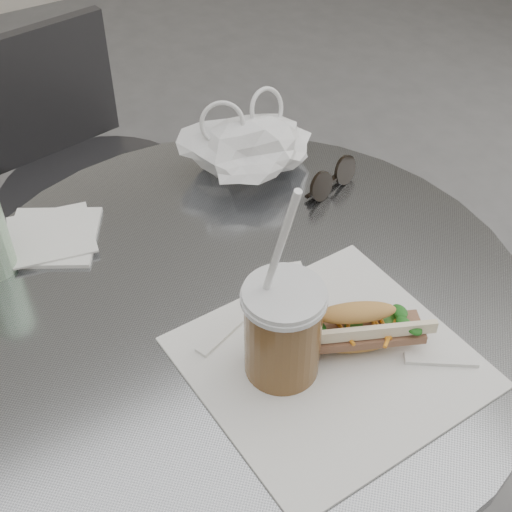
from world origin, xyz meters
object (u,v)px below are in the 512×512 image
chair_far (99,234)px  sunglasses (332,180)px  banh_mi (357,328)px  iced_coffee (283,330)px  cafe_table (244,420)px

chair_far → sunglasses: size_ratio=7.54×
banh_mi → sunglasses: banh_mi is taller
chair_far → banh_mi: bearing=85.6°
iced_coffee → sunglasses: iced_coffee is taller
banh_mi → sunglasses: 0.31m
chair_far → banh_mi: (0.06, -0.81, 0.42)m
banh_mi → iced_coffee: iced_coffee is taller
cafe_table → sunglasses: (0.23, 0.12, 0.29)m
chair_far → iced_coffee: iced_coffee is taller
cafe_table → iced_coffee: bearing=-99.2°
cafe_table → sunglasses: 0.39m
cafe_table → sunglasses: bearing=28.0°
iced_coffee → sunglasses: 0.36m
sunglasses → chair_far: bearing=97.0°
chair_far → sunglasses: (0.22, -0.54, 0.41)m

